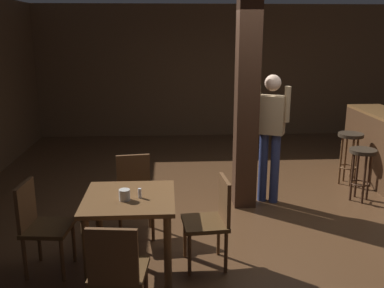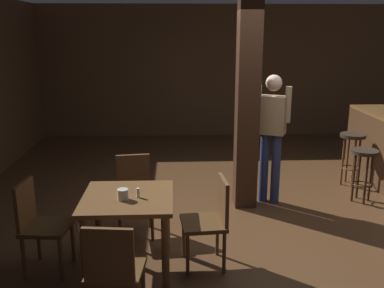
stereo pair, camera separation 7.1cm
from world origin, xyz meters
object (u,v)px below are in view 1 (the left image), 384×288
Objects in this scene: dining_table at (130,211)px; chair_west at (40,223)px; salt_shaker at (140,193)px; chair_north at (135,191)px; standing_person at (271,130)px; bar_stool_mid at (350,146)px; napkin_cup at (125,195)px; bar_stool_near at (362,162)px; chair_south at (117,269)px; chair_east at (213,217)px.

chair_west is at bearing 179.06° from dining_table.
chair_north is at bearing 98.08° from salt_shaker.
salt_shaker is (0.95, -0.05, 0.29)m from chair_west.
salt_shaker is (0.10, -0.04, 0.19)m from dining_table.
bar_stool_mid is (1.36, 0.61, -0.41)m from standing_person.
chair_north reaches higher than dining_table.
dining_table is at bearing 68.45° from napkin_cup.
chair_west is at bearing 173.15° from napkin_cup.
dining_table is at bearing -136.69° from standing_person.
chair_west is 1.23× the size of bar_stool_near.
napkin_cup is (-0.00, 0.77, 0.30)m from chair_south.
chair_east is 0.52× the size of standing_person.
standing_person is at bearing 45.68° from salt_shaker.
chair_north is at bearing 88.70° from napkin_cup.
chair_west is 4.51m from bar_stool_mid.
chair_west reaches higher than salt_shaker.
napkin_cup is at bearing -135.78° from standing_person.
chair_south is 1.19m from chair_west.
chair_north is 1.00× the size of chair_west.
dining_table is at bearing -88.99° from chair_north.
chair_west is 1.00m from salt_shaker.
chair_west is (-1.64, -0.02, 0.00)m from chair_east.
bar_stool_near is (3.83, 1.57, 0.04)m from chair_west.
napkin_cup is at bearing -160.12° from salt_shaker.
salt_shaker is (0.14, 0.05, -0.01)m from napkin_cup.
napkin_cup is 2.45m from standing_person.
chair_north is 1.23× the size of bar_stool_near.
salt_shaker is at bearing -19.10° from dining_table.
standing_person reaches higher than bar_stool_mid.
chair_north reaches higher than salt_shaker.
napkin_cup reaches higher than bar_stool_near.
bar_stool_near is (3.01, 1.66, -0.26)m from napkin_cup.
salt_shaker is 0.05× the size of standing_person.
standing_person is 1.54m from bar_stool_mid.
chair_south is at bearing -141.01° from bar_stool_near.
chair_east is 1.00× the size of chair_west.
chair_south is at bearing -99.18° from salt_shaker.
chair_south is 1.13× the size of bar_stool_mid.
bar_stool_near is at bearing -99.07° from bar_stool_mid.
bar_stool_near is at bearing 38.99° from chair_south.
salt_shaker is at bearing -134.32° from standing_person.
bar_stool_mid is (3.11, 2.31, -0.21)m from napkin_cup.
salt_shaker is 3.31m from bar_stool_near.
chair_west is at bearing 177.04° from salt_shaker.
bar_stool_near is (2.98, 1.58, -0.06)m from dining_table.
salt_shaker is at bearing 80.82° from chair_south.
chair_north is 0.87m from salt_shaker.
standing_person reaches higher than salt_shaker.
salt_shaker reaches higher than bar_stool_near.
chair_north is 8.66× the size of napkin_cup.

